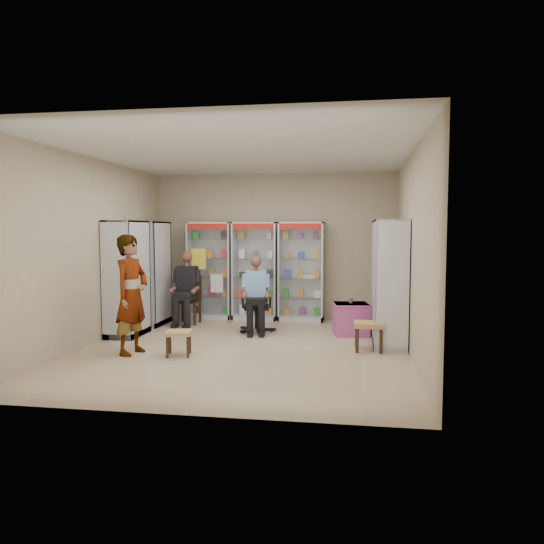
% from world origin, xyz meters
% --- Properties ---
extents(floor, '(6.00, 6.00, 0.00)m').
position_xyz_m(floor, '(0.00, 0.00, 0.00)').
color(floor, tan).
rests_on(floor, ground).
extents(room_shell, '(5.02, 6.02, 3.01)m').
position_xyz_m(room_shell, '(0.00, 0.00, 1.97)').
color(room_shell, tan).
rests_on(room_shell, ground).
extents(cabinet_back_left, '(0.90, 0.50, 2.00)m').
position_xyz_m(cabinet_back_left, '(-1.30, 2.73, 1.00)').
color(cabinet_back_left, silver).
rests_on(cabinet_back_left, floor).
extents(cabinet_back_mid, '(0.90, 0.50, 2.00)m').
position_xyz_m(cabinet_back_mid, '(-0.35, 2.73, 1.00)').
color(cabinet_back_mid, '#A1A4A8').
rests_on(cabinet_back_mid, floor).
extents(cabinet_back_right, '(0.90, 0.50, 2.00)m').
position_xyz_m(cabinet_back_right, '(0.60, 2.73, 1.00)').
color(cabinet_back_right, '#B0B3B8').
rests_on(cabinet_back_right, floor).
extents(cabinet_right_far, '(0.90, 0.50, 2.00)m').
position_xyz_m(cabinet_right_far, '(2.23, 1.60, 1.00)').
color(cabinet_right_far, silver).
rests_on(cabinet_right_far, floor).
extents(cabinet_right_near, '(0.90, 0.50, 2.00)m').
position_xyz_m(cabinet_right_near, '(2.23, 0.50, 1.00)').
color(cabinet_right_near, silver).
rests_on(cabinet_right_near, floor).
extents(cabinet_left_far, '(0.90, 0.50, 2.00)m').
position_xyz_m(cabinet_left_far, '(-2.23, 1.80, 1.00)').
color(cabinet_left_far, silver).
rests_on(cabinet_left_far, floor).
extents(cabinet_left_near, '(0.90, 0.50, 2.00)m').
position_xyz_m(cabinet_left_near, '(-2.23, 0.70, 1.00)').
color(cabinet_left_near, '#B6BABE').
rests_on(cabinet_left_near, floor).
extents(wooden_chair, '(0.42, 0.42, 0.94)m').
position_xyz_m(wooden_chair, '(-1.55, 2.00, 0.47)').
color(wooden_chair, black).
rests_on(wooden_chair, floor).
extents(seated_customer, '(0.44, 0.60, 1.34)m').
position_xyz_m(seated_customer, '(-1.55, 1.95, 0.67)').
color(seated_customer, black).
rests_on(seated_customer, floor).
extents(office_chair, '(0.64, 0.64, 1.01)m').
position_xyz_m(office_chair, '(-0.07, 1.38, 0.51)').
color(office_chair, black).
rests_on(office_chair, floor).
extents(seated_shopkeeper, '(0.52, 0.65, 1.29)m').
position_xyz_m(seated_shopkeeper, '(-0.07, 1.33, 0.64)').
color(seated_shopkeeper, '#6A99D2').
rests_on(seated_shopkeeper, floor).
extents(pink_trunk, '(0.67, 0.65, 0.56)m').
position_xyz_m(pink_trunk, '(1.62, 1.38, 0.28)').
color(pink_trunk, '#BC4B82').
rests_on(pink_trunk, floor).
extents(tea_glass, '(0.07, 0.07, 0.10)m').
position_xyz_m(tea_glass, '(1.61, 1.41, 0.61)').
color(tea_glass, '#562207').
rests_on(tea_glass, pink_trunk).
extents(woven_stool_a, '(0.45, 0.45, 0.44)m').
position_xyz_m(woven_stool_a, '(1.90, 0.17, 0.22)').
color(woven_stool_a, '#A07B43').
rests_on(woven_stool_a, floor).
extents(woven_stool_b, '(0.44, 0.44, 0.37)m').
position_xyz_m(woven_stool_b, '(-0.85, -0.60, 0.18)').
color(woven_stool_b, '#B0834A').
rests_on(woven_stool_b, floor).
extents(standing_man, '(0.56, 0.73, 1.77)m').
position_xyz_m(standing_man, '(-1.58, -0.59, 0.89)').
color(standing_man, gray).
rests_on(standing_man, floor).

